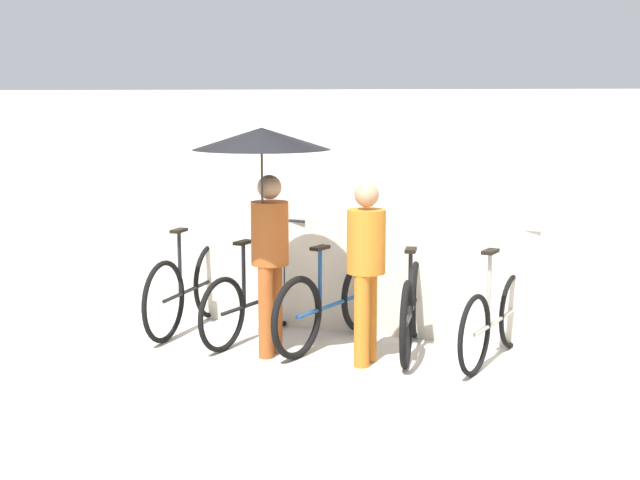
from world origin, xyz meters
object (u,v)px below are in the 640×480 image
at_px(pedestrian_center, 366,260).
at_px(parked_bicycle_0, 189,289).
at_px(parked_bicycle_1, 256,300).
at_px(parked_bicycle_3, 411,308).
at_px(parked_bicycle_2, 332,303).
at_px(pedestrian_leading, 264,171).
at_px(parked_bicycle_4, 495,319).

bearing_deg(pedestrian_center, parked_bicycle_0, -11.66).
distance_m(parked_bicycle_1, parked_bicycle_3, 1.46).
relative_size(parked_bicycle_1, parked_bicycle_3, 1.00).
distance_m(parked_bicycle_2, pedestrian_leading, 1.43).
xyz_separation_m(parked_bicycle_3, pedestrian_leading, (-1.11, -0.64, 1.22)).
bearing_deg(parked_bicycle_4, parked_bicycle_3, 98.46).
distance_m(parked_bicycle_1, parked_bicycle_2, 0.73).
xyz_separation_m(parked_bicycle_1, parked_bicycle_4, (2.19, 0.05, 0.00)).
xyz_separation_m(parked_bicycle_0, parked_bicycle_3, (2.19, -0.00, -0.01)).
height_order(parked_bicycle_1, parked_bicycle_2, parked_bicycle_1).
distance_m(parked_bicycle_1, pedestrian_center, 1.37).
xyz_separation_m(parked_bicycle_2, parked_bicycle_4, (1.46, 0.00, -0.01)).
xyz_separation_m(parked_bicycle_0, parked_bicycle_1, (0.73, -0.08, -0.04)).
bearing_deg(parked_bicycle_3, parked_bicycle_4, -101.34).
height_order(parked_bicycle_4, pedestrian_leading, pedestrian_leading).
distance_m(parked_bicycle_0, pedestrian_center, 2.05).
distance_m(parked_bicycle_0, pedestrian_leading, 1.74).
bearing_deg(parked_bicycle_0, parked_bicycle_2, -92.53).
height_order(parked_bicycle_4, pedestrian_center, pedestrian_center).
relative_size(parked_bicycle_3, pedestrian_leading, 0.86).
distance_m(parked_bicycle_0, parked_bicycle_1, 0.74).
distance_m(parked_bicycle_2, parked_bicycle_3, 0.73).
relative_size(parked_bicycle_1, parked_bicycle_4, 1.05).
height_order(parked_bicycle_0, parked_bicycle_4, parked_bicycle_4).
relative_size(parked_bicycle_0, parked_bicycle_3, 1.04).
distance_m(parked_bicycle_3, pedestrian_center, 0.75).
relative_size(parked_bicycle_0, parked_bicycle_2, 0.99).
relative_size(parked_bicycle_3, pedestrian_center, 1.11).
bearing_deg(parked_bicycle_3, pedestrian_center, 142.54).
relative_size(parked_bicycle_4, pedestrian_leading, 0.81).
bearing_deg(parked_bicycle_1, parked_bicycle_4, -78.93).
height_order(parked_bicycle_0, parked_bicycle_2, same).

